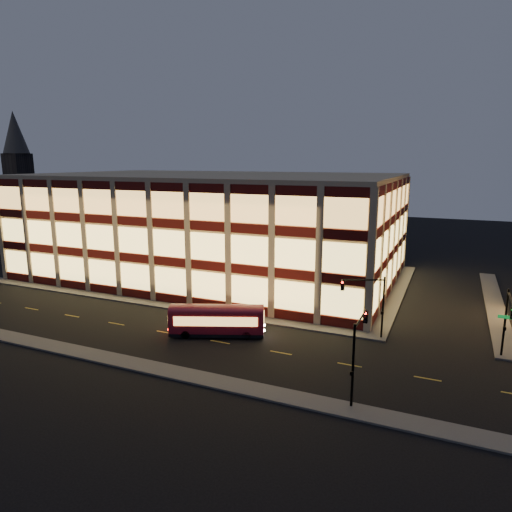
% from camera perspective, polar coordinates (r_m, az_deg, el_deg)
% --- Properties ---
extents(ground, '(200.00, 200.00, 0.00)m').
position_cam_1_polar(ground, '(52.61, -11.14, -6.53)').
color(ground, black).
rests_on(ground, ground).
extents(sidewalk_office_south, '(54.00, 2.00, 0.15)m').
position_cam_1_polar(sidewalk_office_south, '(55.04, -13.14, -5.70)').
color(sidewalk_office_south, '#514F4C').
rests_on(sidewalk_office_south, ground).
extents(sidewalk_office_east, '(2.00, 30.00, 0.15)m').
position_cam_1_polar(sidewalk_office_east, '(60.38, 17.18, -4.36)').
color(sidewalk_office_east, '#514F4C').
rests_on(sidewalk_office_east, ground).
extents(sidewalk_tower_west, '(2.00, 30.00, 0.15)m').
position_cam_1_polar(sidewalk_tower_west, '(60.32, 27.64, -5.23)').
color(sidewalk_tower_west, '#514F4C').
rests_on(sidewalk_tower_west, ground).
extents(sidewalk_near, '(100.00, 2.00, 0.15)m').
position_cam_1_polar(sidewalk_near, '(43.28, -21.11, -11.15)').
color(sidewalk_near, '#514F4C').
rests_on(sidewalk_near, ground).
extents(office_building, '(50.45, 30.45, 14.50)m').
position_cam_1_polar(office_building, '(66.52, -5.19, 3.92)').
color(office_building, tan).
rests_on(office_building, ground).
extents(church_tower, '(5.00, 5.00, 18.00)m').
position_cam_1_polar(church_tower, '(127.88, -27.35, 7.27)').
color(church_tower, '#2D2621').
rests_on(church_tower, ground).
extents(church_spire, '(6.00, 6.00, 10.00)m').
position_cam_1_polar(church_spire, '(127.83, -27.96, 13.51)').
color(church_spire, '#4C473F').
rests_on(church_spire, church_tower).
extents(traffic_signal_far, '(3.79, 1.87, 6.00)m').
position_cam_1_polar(traffic_signal_far, '(43.38, 13.86, -4.95)').
color(traffic_signal_far, black).
rests_on(traffic_signal_far, ground).
extents(traffic_signal_right, '(1.20, 4.37, 6.00)m').
position_cam_1_polar(traffic_signal_right, '(42.31, 28.97, -6.58)').
color(traffic_signal_right, black).
rests_on(traffic_signal_right, ground).
extents(traffic_signal_near, '(0.32, 4.45, 6.00)m').
position_cam_1_polar(traffic_signal_near, '(32.68, 12.64, -10.53)').
color(traffic_signal_near, black).
rests_on(traffic_signal_near, ground).
extents(trolley_bus, '(9.10, 5.38, 3.02)m').
position_cam_1_polar(trolley_bus, '(43.88, -4.91, -7.80)').
color(trolley_bus, maroon).
rests_on(trolley_bus, ground).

